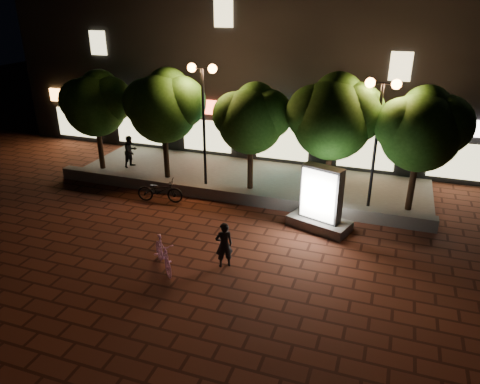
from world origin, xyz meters
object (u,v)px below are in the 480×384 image
at_px(ad_kiosk, 321,204).
at_px(pedestrian, 131,151).
at_px(tree_far_right, 423,127).
at_px(scooter_parked, 160,190).
at_px(tree_right, 335,115).
at_px(tree_left, 164,104).
at_px(street_lamp_left, 203,95).
at_px(street_lamp_right, 380,111).
at_px(scooter_pink, 163,254).
at_px(rider, 224,245).
at_px(tree_mid, 252,117).
at_px(tree_far_left, 96,102).

relative_size(ad_kiosk, pedestrian, 1.57).
bearing_deg(tree_far_right, scooter_parked, -165.63).
distance_m(tree_right, ad_kiosk, 3.68).
distance_m(tree_left, street_lamp_left, 2.05).
relative_size(tree_right, ad_kiosk, 2.10).
bearing_deg(street_lamp_right, scooter_pink, -130.28).
xyz_separation_m(street_lamp_right, rider, (-3.87, -5.83, -3.14)).
bearing_deg(scooter_pink, scooter_parked, 76.24).
distance_m(tree_mid, ad_kiosk, 4.85).
bearing_deg(rider, street_lamp_right, -158.65).
distance_m(tree_mid, tree_far_right, 6.50).
xyz_separation_m(tree_left, scooter_parked, (0.89, -2.46, -2.95)).
height_order(tree_left, scooter_pink, tree_left).
bearing_deg(tree_mid, pedestrian, 174.70).
bearing_deg(street_lamp_right, tree_far_left, 178.79).
relative_size(tree_mid, ad_kiosk, 1.87).
xyz_separation_m(tree_right, tree_far_right, (3.20, -0.00, -0.20)).
bearing_deg(tree_mid, ad_kiosk, -37.24).
bearing_deg(ad_kiosk, tree_far_right, 40.04).
height_order(scooter_pink, rider, rider).
bearing_deg(tree_left, tree_far_left, -180.00).
bearing_deg(tree_far_left, scooter_pink, -44.90).
bearing_deg(tree_mid, tree_far_right, 0.00).
height_order(scooter_pink, pedestrian, pedestrian).
height_order(tree_left, tree_mid, tree_left).
bearing_deg(street_lamp_left, pedestrian, 168.77).
distance_m(tree_right, scooter_pink, 8.46).
relative_size(tree_left, rider, 3.25).
height_order(tree_far_left, street_lamp_right, street_lamp_right).
xyz_separation_m(tree_far_right, rider, (-5.43, -6.09, -2.62)).
height_order(tree_right, street_lamp_right, tree_right).
xyz_separation_m(tree_mid, street_lamp_left, (-2.05, -0.26, 0.81)).
height_order(street_lamp_right, pedestrian, street_lamp_right).
xyz_separation_m(tree_left, street_lamp_left, (1.95, -0.26, 0.58)).
height_order(tree_left, scooter_parked, tree_left).
relative_size(street_lamp_right, rider, 3.31).
distance_m(tree_mid, rider, 6.66).
bearing_deg(pedestrian, scooter_pink, -127.66).
relative_size(street_lamp_right, pedestrian, 3.23).
xyz_separation_m(ad_kiosk, pedestrian, (-9.75, 3.18, -0.10)).
bearing_deg(tree_left, street_lamp_right, -1.68).
distance_m(tree_left, street_lamp_right, 8.96).
height_order(street_lamp_left, scooter_parked, street_lamp_left).
xyz_separation_m(street_lamp_right, pedestrian, (-11.28, 0.85, -3.04)).
bearing_deg(tree_far_left, scooter_parked, -29.31).
height_order(tree_far_left, tree_far_right, tree_far_right).
distance_m(tree_left, tree_mid, 4.00).
relative_size(tree_mid, street_lamp_right, 0.90).
distance_m(rider, scooter_parked, 5.55).
bearing_deg(tree_far_right, rider, -131.71).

